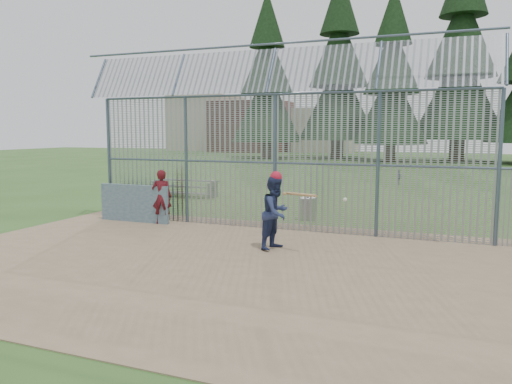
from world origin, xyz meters
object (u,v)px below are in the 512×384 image
at_px(trash_can, 308,209).
at_px(batter, 276,213).
at_px(onlooker, 162,197).
at_px(dugout_wall, 134,203).
at_px(bleacher, 185,187).

bearing_deg(trash_can, batter, -84.68).
bearing_deg(batter, onlooker, 81.70).
distance_m(dugout_wall, bleacher, 6.43).
bearing_deg(batter, bleacher, 56.06).
bearing_deg(bleacher, batter, -48.03).
height_order(trash_can, bleacher, trash_can).
height_order(dugout_wall, batter, batter).
xyz_separation_m(batter, onlooker, (-4.47, 1.84, -0.05)).
bearing_deg(bleacher, onlooker, -66.11).
bearing_deg(dugout_wall, onlooker, 1.78).
xyz_separation_m(batter, bleacher, (-7.20, 8.00, -0.52)).
height_order(batter, bleacher, batter).
xyz_separation_m(dugout_wall, onlooker, (1.02, 0.03, 0.26)).
distance_m(batter, onlooker, 4.83).
relative_size(dugout_wall, batter, 1.38).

